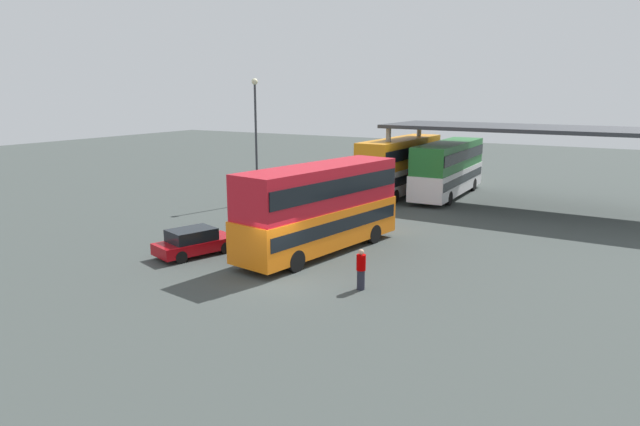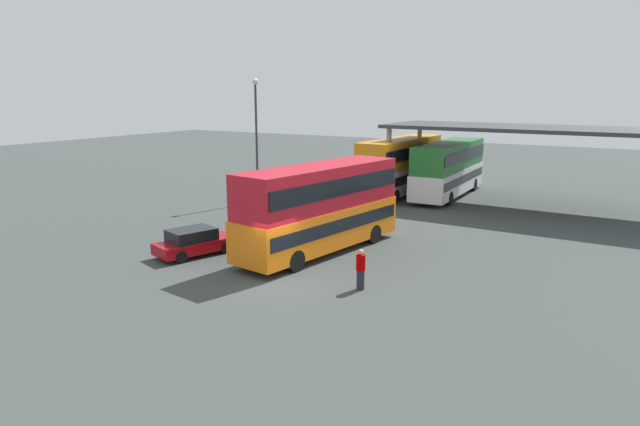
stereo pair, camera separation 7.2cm
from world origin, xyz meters
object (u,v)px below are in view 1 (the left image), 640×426
double_decker_main (320,205)px  parked_hatchback (194,242)px  double_decker_near_canopy (400,164)px  double_decker_mid_row (448,167)px  pedestrian_waiting (361,269)px  lamppost_tall (256,127)px

double_decker_main → parked_hatchback: double_decker_main is taller
double_decker_main → double_decker_near_canopy: 17.05m
double_decker_mid_row → pedestrian_waiting: double_decker_mid_row is taller
parked_hatchback → double_decker_mid_row: (5.83, 21.72, 1.59)m
double_decker_main → double_decker_mid_row: 18.14m
parked_hatchback → double_decker_main: bearing=-36.4°
double_decker_main → double_decker_mid_row: double_decker_main is taller
double_decker_mid_row → parked_hatchback: bearing=164.1°
double_decker_mid_row → lamppost_tall: bearing=129.1°
parked_hatchback → double_decker_near_canopy: double_decker_near_canopy is taller
double_decker_main → pedestrian_waiting: double_decker_main is taller
parked_hatchback → double_decker_near_canopy: size_ratio=0.39×
double_decker_near_canopy → lamppost_tall: bearing=137.9°
parked_hatchback → pedestrian_waiting: size_ratio=2.51×
double_decker_near_canopy → double_decker_mid_row: double_decker_near_canopy is taller
parked_hatchback → double_decker_mid_row: double_decker_mid_row is taller
double_decker_main → parked_hatchback: bearing=134.7°
parked_hatchback → pedestrian_waiting: pedestrian_waiting is taller
lamppost_tall → pedestrian_waiting: bearing=-41.1°
lamppost_tall → double_decker_near_canopy: bearing=46.1°
lamppost_tall → pedestrian_waiting: (14.50, -12.65, -4.59)m
double_decker_main → lamppost_tall: bearing=58.9°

